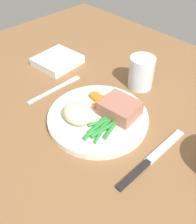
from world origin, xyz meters
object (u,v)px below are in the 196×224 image
object	(u,v)px
napkin	(57,61)
fork	(55,89)
water_glass	(141,75)
dinner_plate	(98,118)
meat_portion	(119,109)
knife	(151,159)

from	to	relation	value
napkin	fork	bearing A→B (deg)	-41.16
water_glass	dinner_plate	bearing A→B (deg)	-84.01
dinner_plate	meat_portion	bearing A→B (deg)	49.40
napkin	dinner_plate	bearing A→B (deg)	-17.63
napkin	meat_portion	bearing A→B (deg)	-9.06
dinner_plate	napkin	distance (cm)	27.43
meat_portion	knife	bearing A→B (deg)	-17.63
meat_portion	knife	xyz separation A→B (cm)	(12.35, -3.92, -3.13)
fork	napkin	bearing A→B (deg)	135.09
dinner_plate	water_glass	xyz separation A→B (cm)	(-1.83, 17.41, 2.85)
dinner_plate	fork	bearing A→B (deg)	-179.10
dinner_plate	meat_portion	xyz separation A→B (cm)	(3.12, 3.64, 2.53)
meat_portion	water_glass	bearing A→B (deg)	109.75
fork	water_glass	bearing A→B (deg)	46.85
dinner_plate	knife	bearing A→B (deg)	-1.06
dinner_plate	knife	distance (cm)	15.48
meat_portion	water_glass	size ratio (longest dim) A/B	0.95
meat_portion	fork	distance (cm)	20.09
fork	water_glass	size ratio (longest dim) A/B	1.93
meat_portion	dinner_plate	bearing A→B (deg)	-130.60
dinner_plate	fork	xyz separation A→B (cm)	(-16.34, -0.26, -0.60)
dinner_plate	water_glass	world-z (taller)	water_glass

